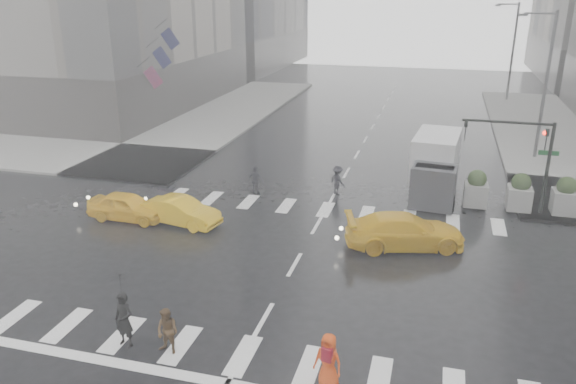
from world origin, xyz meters
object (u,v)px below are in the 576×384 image
(pedestrian_brown, at_px, (167,331))
(pedestrian_orange, at_px, (328,361))
(taxi_front, at_px, (128,206))
(taxi_mid, at_px, (181,211))
(box_truck, at_px, (435,164))
(traffic_signal_pole, at_px, (527,149))

(pedestrian_brown, bearing_deg, pedestrian_orange, 6.27)
(taxi_front, bearing_deg, pedestrian_brown, -142.87)
(pedestrian_orange, xyz_separation_m, taxi_mid, (-8.70, 9.21, -0.21))
(box_truck, bearing_deg, pedestrian_orange, -92.47)
(traffic_signal_pole, relative_size, taxi_front, 1.20)
(pedestrian_brown, distance_m, pedestrian_orange, 4.86)
(box_truck, bearing_deg, pedestrian_brown, -108.45)
(traffic_signal_pole, height_order, taxi_front, traffic_signal_pole)
(traffic_signal_pole, xyz_separation_m, pedestrian_brown, (-11.19, -14.43, -2.49))
(taxi_mid, xyz_separation_m, box_truck, (11.00, 7.12, 1.01))
(taxi_front, xyz_separation_m, taxi_mid, (2.64, 0.14, -0.02))
(taxi_mid, bearing_deg, box_truck, -46.09)
(box_truck, bearing_deg, taxi_front, -146.45)
(box_truck, bearing_deg, traffic_signal_pole, -16.65)
(pedestrian_brown, xyz_separation_m, box_truck, (7.15, 16.08, 0.90))
(pedestrian_brown, xyz_separation_m, taxi_mid, (-3.85, 8.96, -0.11))
(pedestrian_orange, distance_m, box_truck, 16.51)
(taxi_front, bearing_deg, box_truck, -61.22)
(pedestrian_orange, height_order, taxi_front, pedestrian_orange)
(traffic_signal_pole, distance_m, taxi_mid, 16.21)
(taxi_mid, distance_m, box_truck, 13.14)
(taxi_mid, height_order, box_truck, box_truck)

